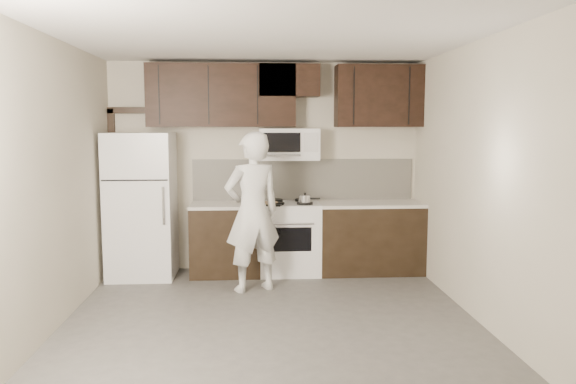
{
  "coord_description": "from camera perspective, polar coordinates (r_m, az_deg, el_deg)",
  "views": [
    {
      "loc": [
        -0.17,
        -5.11,
        1.88
      ],
      "look_at": [
        0.21,
        0.9,
        1.17
      ],
      "focal_mm": 35.0,
      "sensor_mm": 36.0,
      "label": 1
    }
  ],
  "objects": [
    {
      "name": "floor",
      "position": [
        5.44,
        -1.69,
        -13.5
      ],
      "size": [
        4.5,
        4.5,
        0.0
      ],
      "primitive_type": "plane",
      "color": "#4F4C4A",
      "rests_on": "ground"
    },
    {
      "name": "back_wall",
      "position": [
        7.38,
        -2.32,
        2.58
      ],
      "size": [
        4.0,
        0.0,
        4.0
      ],
      "primitive_type": "plane",
      "rotation": [
        1.57,
        0.0,
        0.0
      ],
      "color": "#BBB39F",
      "rests_on": "ground"
    },
    {
      "name": "ceiling",
      "position": [
        5.18,
        -1.79,
        15.82
      ],
      "size": [
        4.5,
        4.5,
        0.0
      ],
      "primitive_type": "plane",
      "rotation": [
        3.14,
        0.0,
        0.0
      ],
      "color": "white",
      "rests_on": "back_wall"
    },
    {
      "name": "counter_run",
      "position": [
        7.23,
        2.57,
        -4.66
      ],
      "size": [
        2.95,
        0.64,
        0.91
      ],
      "color": "black",
      "rests_on": "floor"
    },
    {
      "name": "stove",
      "position": [
        7.2,
        0.17,
        -4.66
      ],
      "size": [
        0.76,
        0.66,
        0.94
      ],
      "color": "white",
      "rests_on": "floor"
    },
    {
      "name": "backsplash",
      "position": [
        7.41,
        1.56,
        1.28
      ],
      "size": [
        2.9,
        0.02,
        0.54
      ],
      "primitive_type": "cube",
      "color": "beige",
      "rests_on": "counter_run"
    },
    {
      "name": "upper_cabinets",
      "position": [
        7.2,
        -0.64,
        9.9
      ],
      "size": [
        3.48,
        0.35,
        0.78
      ],
      "color": "black",
      "rests_on": "back_wall"
    },
    {
      "name": "microwave",
      "position": [
        7.18,
        0.11,
        4.87
      ],
      "size": [
        0.76,
        0.42,
        0.4
      ],
      "color": "white",
      "rests_on": "upper_cabinets"
    },
    {
      "name": "refrigerator",
      "position": [
        7.2,
        -14.67,
        -1.34
      ],
      "size": [
        0.8,
        0.76,
        1.8
      ],
      "color": "white",
      "rests_on": "floor"
    },
    {
      "name": "door_trim",
      "position": [
        7.55,
        -17.04,
        1.61
      ],
      "size": [
        0.5,
        0.08,
        2.12
      ],
      "color": "black",
      "rests_on": "floor"
    },
    {
      "name": "saucepan",
      "position": [
        6.99,
        1.74,
        -0.78
      ],
      "size": [
        0.27,
        0.15,
        0.15
      ],
      "color": "silver",
      "rests_on": "stove"
    },
    {
      "name": "baking_tray",
      "position": [
        6.96,
        -2.0,
        -1.23
      ],
      "size": [
        0.41,
        0.35,
        0.02
      ],
      "primitive_type": "cube",
      "rotation": [
        0.0,
        0.0,
        -0.26
      ],
      "color": "black",
      "rests_on": "counter_run"
    },
    {
      "name": "pizza",
      "position": [
        6.96,
        -2.0,
        -1.09
      ],
      "size": [
        0.29,
        0.29,
        0.02
      ],
      "primitive_type": "cylinder",
      "rotation": [
        0.0,
        0.0,
        -0.26
      ],
      "color": "beige",
      "rests_on": "baking_tray"
    },
    {
      "name": "person",
      "position": [
        6.38,
        -3.63,
        -2.05
      ],
      "size": [
        0.78,
        0.66,
        1.82
      ],
      "primitive_type": "imported",
      "rotation": [
        0.0,
        0.0,
        3.54
      ],
      "color": "white",
      "rests_on": "floor"
    }
  ]
}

